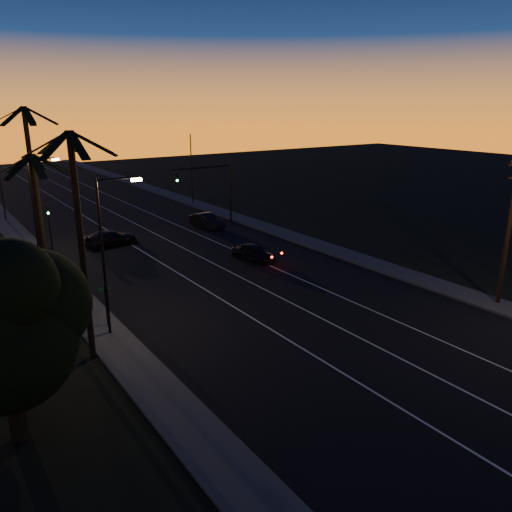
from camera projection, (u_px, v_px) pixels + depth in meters
road at (198, 259)px, 42.36m from camera, size 20.00×170.00×0.01m
sidewalk_left at (62, 284)px, 36.28m from camera, size 2.40×170.00×0.16m
sidewalk_right at (300, 239)px, 48.40m from camera, size 2.40×170.00×0.16m
lane_stripe_left at (165, 265)px, 40.73m from camera, size 0.12×160.00×0.01m
lane_stripe_mid at (203, 258)px, 42.63m from camera, size 0.12×160.00×0.01m
lane_stripe_right at (238, 252)px, 44.52m from camera, size 0.12×160.00×0.01m
bushy_tree at (8, 322)px, 18.33m from camera, size 6.30×5.30×8.30m
palm_near at (79, 225)px, 24.01m from camera, size 4.25×4.16×11.53m
palm_mid at (40, 220)px, 28.65m from camera, size 4.25×4.16×10.03m
palm_far at (33, 182)px, 33.52m from camera, size 4.25×4.16×12.53m
streetlight_left_near at (107, 245)px, 27.13m from camera, size 2.55×0.26×9.00m
streetlight_left_far at (36, 199)px, 41.39m from camera, size 2.55×0.26×8.50m
street_sign at (106, 302)px, 28.94m from camera, size 0.70×0.06×2.60m
utility_pole at (509, 226)px, 31.33m from camera, size 2.20×0.28×10.00m
signal_mast at (211, 181)px, 52.69m from camera, size 7.10×0.41×7.00m
signal_post at (49, 219)px, 44.24m from camera, size 0.28×0.37×4.20m
far_pole_left at (0, 181)px, 54.78m from camera, size 0.14×0.14×9.00m
far_pole_right at (192, 170)px, 64.33m from camera, size 0.14×0.14×9.00m
lead_car at (254, 252)px, 41.89m from camera, size 2.82×4.74×1.37m
right_car at (207, 221)px, 53.02m from camera, size 2.26×4.69×1.48m
cross_car at (111, 238)px, 46.08m from camera, size 5.29×2.77×1.46m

